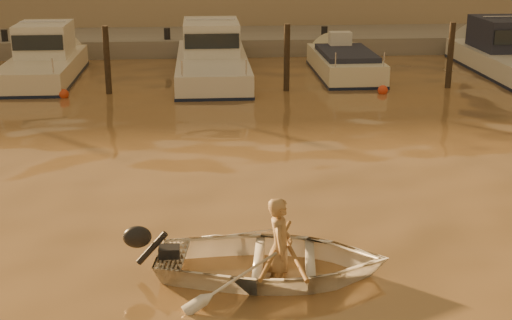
{
  "coord_description": "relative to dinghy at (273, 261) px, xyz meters",
  "views": [
    {
      "loc": [
        -2.78,
        -7.17,
        4.78
      ],
      "look_at": [
        -1.82,
        4.95,
        0.75
      ],
      "focal_mm": 50.0,
      "sensor_mm": 36.0,
      "label": 1
    }
  ],
  "objects": [
    {
      "name": "moored_boat_2",
      "position": [
        -0.57,
        14.05,
        0.4
      ],
      "size": [
        2.26,
        7.58,
        1.75
      ],
      "primitive_type": null,
      "color": "silver",
      "rests_on": "ground_plane"
    },
    {
      "name": "quay",
      "position": [
        1.82,
        19.55,
        -0.07
      ],
      "size": [
        52.0,
        4.0,
        1.0
      ],
      "primitive_type": "cube",
      "color": "gray",
      "rests_on": "ground_plane"
    },
    {
      "name": "piling_1",
      "position": [
        -3.68,
        11.85,
        0.68
      ],
      "size": [
        0.18,
        0.18,
        2.2
      ],
      "primitive_type": "cylinder",
      "color": "#2D2319",
      "rests_on": "ground_plane"
    },
    {
      "name": "moored_boat_1",
      "position": [
        -6.0,
        14.05,
        0.4
      ],
      "size": [
        2.05,
        6.17,
        1.75
      ],
      "primitive_type": null,
      "color": "beige",
      "rests_on": "ground_plane"
    },
    {
      "name": "fender_c",
      "position": [
        0.36,
        10.81,
        -0.12
      ],
      "size": [
        0.3,
        0.3,
        0.3
      ],
      "primitive_type": "sphere",
      "color": "silver",
      "rests_on": "ground_plane"
    },
    {
      "name": "fender_b",
      "position": [
        -4.93,
        11.46,
        -0.12
      ],
      "size": [
        0.3,
        0.3,
        0.3
      ],
      "primitive_type": "sphere",
      "color": "red",
      "rests_on": "ground_plane"
    },
    {
      "name": "fender_d",
      "position": [
        4.43,
        11.24,
        -0.12
      ],
      "size": [
        0.3,
        0.3,
        0.3
      ],
      "primitive_type": "sphere",
      "color": "red",
      "rests_on": "ground_plane"
    },
    {
      "name": "dinghy",
      "position": [
        0.0,
        0.0,
        0.0
      ],
      "size": [
        3.57,
        2.76,
        0.68
      ],
      "primitive_type": "imported",
      "rotation": [
        0.0,
        0.0,
        1.44
      ],
      "color": "white",
      "rests_on": "ground_plane"
    },
    {
      "name": "outboard_motor",
      "position": [
        -1.49,
        0.19,
        0.06
      ],
      "size": [
        0.94,
        0.51,
        0.7
      ],
      "primitive_type": null,
      "rotation": [
        0.0,
        0.0,
        -0.13
      ],
      "color": "black",
      "rests_on": "dinghy"
    },
    {
      "name": "piling_2",
      "position": [
        1.62,
        11.85,
        0.68
      ],
      "size": [
        0.18,
        0.18,
        2.2
      ],
      "primitive_type": "cylinder",
      "color": "#2D2319",
      "rests_on": "ground_plane"
    },
    {
      "name": "moored_boat_4",
      "position": [
        9.5,
        14.05,
        0.4
      ],
      "size": [
        2.3,
        7.08,
        1.75
      ],
      "primitive_type": null,
      "color": "silver",
      "rests_on": "ground_plane"
    },
    {
      "name": "oar_starboard",
      "position": [
        0.05,
        -0.01,
        0.2
      ],
      "size": [
        0.68,
        2.02,
        0.13
      ],
      "primitive_type": "cylinder",
      "rotation": [
        1.54,
        0.0,
        -0.3
      ],
      "color": "brown",
      "rests_on": "dinghy"
    },
    {
      "name": "moored_boat_3",
      "position": [
        3.83,
        14.05,
        0.0
      ],
      "size": [
        1.85,
        5.43,
        0.95
      ],
      "primitive_type": null,
      "color": "beige",
      "rests_on": "ground_plane"
    },
    {
      "name": "oar_port",
      "position": [
        0.25,
        -0.03,
        0.2
      ],
      "size": [
        0.23,
        2.1,
        0.13
      ],
      "primitive_type": "cylinder",
      "rotation": [
        1.54,
        0.0,
        0.08
      ],
      "color": "brown",
      "rests_on": "dinghy"
    },
    {
      "name": "person",
      "position": [
        0.1,
        -0.01,
        0.22
      ],
      "size": [
        0.42,
        0.58,
        1.48
      ],
      "primitive_type": "imported",
      "rotation": [
        0.0,
        0.0,
        1.44
      ],
      "color": "#A57E52",
      "rests_on": "dinghy"
    },
    {
      "name": "piling_3",
      "position": [
        6.62,
        11.85,
        0.68
      ],
      "size": [
        0.18,
        0.18,
        2.2
      ],
      "primitive_type": "cylinder",
      "color": "#2D2319",
      "rests_on": "ground_plane"
    }
  ]
}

